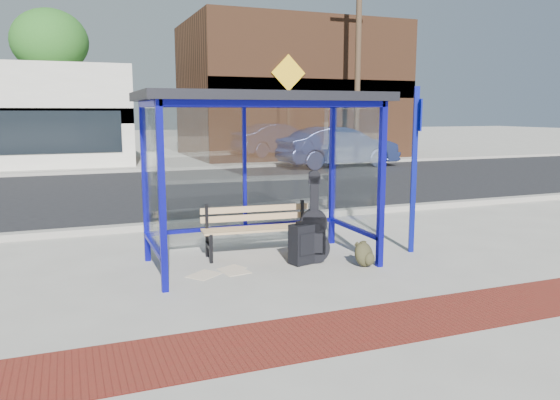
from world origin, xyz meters
name	(u,v)px	position (x,y,z in m)	size (l,w,h in m)	color
ground	(261,263)	(0.00, 0.00, 0.00)	(120.00, 120.00, 0.00)	#B2ADA0
brick_paver_strip	(347,329)	(0.00, -2.60, 0.01)	(60.00, 1.00, 0.01)	maroon
curb_near	(211,222)	(0.00, 2.90, 0.06)	(60.00, 0.25, 0.12)	gray
street_asphalt	(166,190)	(0.00, 8.00, 0.00)	(60.00, 10.00, 0.00)	black
curb_far	(142,170)	(0.00, 13.10, 0.06)	(60.00, 0.25, 0.12)	gray
far_sidewalk	(136,167)	(0.00, 15.00, 0.00)	(60.00, 4.00, 0.01)	#B2ADA0
bus_shelter	(259,118)	(0.00, 0.07, 2.07)	(3.30, 1.80, 2.42)	#0E0E9A
storefront_brown	(289,91)	(8.00, 18.49, 3.20)	(10.00, 7.08, 6.40)	#59331E
tree_mid	(50,42)	(-3.00, 22.00, 5.45)	(3.60, 3.60, 7.03)	#4C3826
tree_right	(338,54)	(12.50, 22.00, 5.45)	(3.60, 3.60, 7.03)	#4C3826
utility_pole_east	(358,65)	(9.00, 13.40, 4.11)	(1.60, 0.24, 8.00)	#4C3826
bench	(258,226)	(0.10, 0.46, 0.45)	(1.72, 0.55, 0.80)	black
guitar_bag	(314,231)	(0.72, -0.23, 0.46)	(0.48, 0.29, 1.26)	black
suitcase	(303,244)	(0.55, -0.23, 0.29)	(0.41, 0.32, 0.63)	black
backpack	(365,255)	(1.30, -0.68, 0.17)	(0.35, 0.33, 0.36)	#302E1A
sign_post	(415,161)	(2.41, -0.22, 1.42)	(0.17, 0.30, 2.53)	#0D1697
newspaper_a	(232,268)	(-0.47, -0.10, 0.00)	(0.33, 0.26, 0.01)	white
newspaper_b	(204,275)	(-0.90, -0.26, 0.00)	(0.41, 0.32, 0.01)	white
newspaper_c	(234,271)	(-0.47, -0.23, 0.00)	(0.43, 0.34, 0.01)	white
parked_car	(339,147)	(7.47, 12.06, 0.79)	(1.66, 4.77, 1.57)	#1C264F
fire_hydrant	(372,152)	(10.11, 13.95, 0.38)	(0.31, 0.21, 0.69)	red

